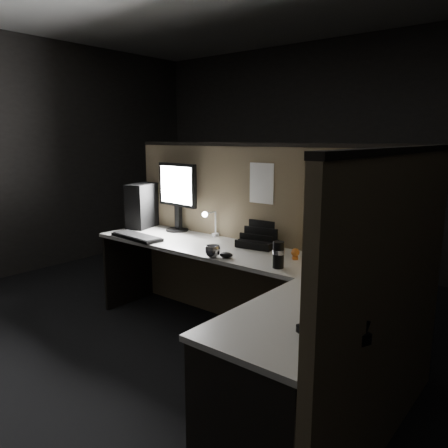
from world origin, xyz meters
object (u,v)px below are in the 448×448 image
Objects in this scene: lava_lamp at (352,241)px; keyboard at (137,237)px; monitor at (177,190)px; desk_phone at (336,326)px; pc_tower at (144,205)px.

keyboard is at bearing -169.39° from lava_lamp.
desk_phone is (2.08, -1.13, -0.32)m from monitor.
desk_phone is (2.12, -0.68, 0.04)m from keyboard.
desk_phone is (0.37, -1.01, -0.13)m from lava_lamp.
monitor is 1.40× the size of lava_lamp.
pc_tower is 0.54m from keyboard.
keyboard is 1.79m from lava_lamp.
monitor reaches higher than lava_lamp.
keyboard is (0.33, -0.38, -0.19)m from pc_tower.
lava_lamp is at bearing 15.08° from keyboard.
pc_tower is at bearing -179.55° from desk_phone.
lava_lamp reaches higher than pc_tower.
monitor is at bearing 88.71° from keyboard.
lava_lamp is (1.71, -0.12, -0.19)m from monitor.
monitor is 1.19× the size of keyboard.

